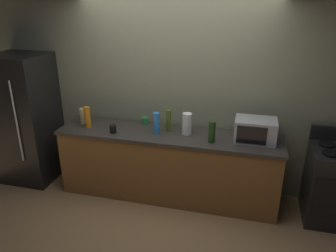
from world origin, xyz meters
name	(u,v)px	position (x,y,z in m)	size (l,w,h in m)	color
ground_plane	(160,212)	(0.00, 0.00, 0.00)	(8.00, 8.00, 0.00)	#A87F51
back_wall	(176,90)	(0.00, 0.81, 1.35)	(6.40, 0.10, 2.70)	gray
counter_run	(168,165)	(0.00, 0.40, 0.45)	(2.84, 0.64, 0.90)	brown
refrigerator	(27,119)	(-2.05, 0.40, 0.90)	(0.72, 0.73, 1.80)	black
stove_range	(334,185)	(2.00, 0.40, 0.46)	(0.60, 0.61, 1.08)	black
microwave	(255,130)	(1.06, 0.45, 1.04)	(0.48, 0.35, 0.27)	#B7BABF
paper_towel_roll	(187,124)	(0.23, 0.45, 1.04)	(0.12, 0.12, 0.27)	white
bottle_dish_soap	(87,117)	(-1.07, 0.35, 1.04)	(0.08, 0.08, 0.27)	orange
bottle_olive_oil	(169,121)	(-0.01, 0.48, 1.04)	(0.06, 0.06, 0.28)	#4C6B19
bottle_vinegar	(82,116)	(-1.20, 0.44, 1.01)	(0.07, 0.07, 0.22)	beige
bottle_spray_cleaner	(156,123)	(-0.14, 0.37, 1.03)	(0.08, 0.08, 0.27)	#338CE5
bottle_wine	(212,132)	(0.56, 0.28, 1.03)	(0.08, 0.08, 0.26)	#1E3F19
mug_black	(113,129)	(-0.68, 0.25, 0.95)	(0.08, 0.08, 0.10)	black
mug_green	(145,121)	(-0.38, 0.63, 0.95)	(0.09, 0.09, 0.10)	#2D8C47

